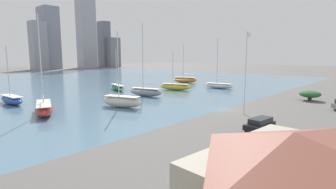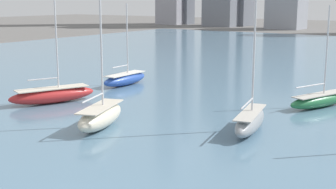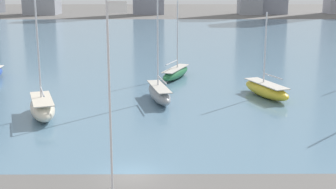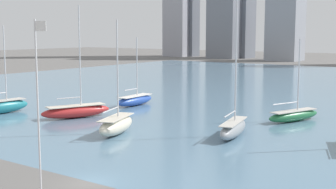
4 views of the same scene
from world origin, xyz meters
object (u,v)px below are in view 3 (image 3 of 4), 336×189
at_px(flag_pole, 110,97).
at_px(sailboat_green, 176,73).
at_px(sailboat_cream, 42,107).
at_px(sailboat_gray, 159,93).
at_px(sailboat_yellow, 266,90).

distance_m(flag_pole, sailboat_green, 39.45).
bearing_deg(sailboat_cream, sailboat_green, 35.73).
bearing_deg(sailboat_green, sailboat_cream, -104.79).
distance_m(flag_pole, sailboat_gray, 26.20).
height_order(flag_pole, sailboat_yellow, flag_pole).
xyz_separation_m(sailboat_gray, sailboat_green, (2.24, 13.27, -0.23)).
bearing_deg(flag_pole, sailboat_green, 82.82).
relative_size(flag_pole, sailboat_green, 1.16).
relative_size(sailboat_cream, sailboat_gray, 0.82).
height_order(sailboat_cream, sailboat_green, sailboat_cream).
bearing_deg(flag_pole, sailboat_yellow, 60.35).
relative_size(sailboat_gray, sailboat_yellow, 1.60).
xyz_separation_m(flag_pole, sailboat_green, (4.88, 38.67, -6.07)).
bearing_deg(sailboat_cream, flag_pole, -82.25).
height_order(sailboat_gray, sailboat_yellow, sailboat_gray).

